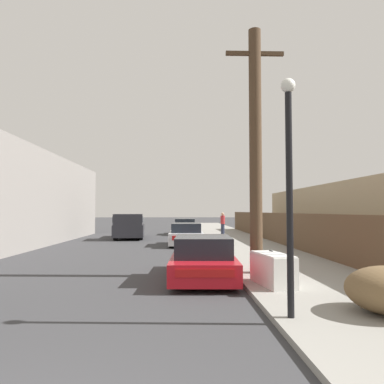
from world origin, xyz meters
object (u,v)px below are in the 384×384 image
at_px(parked_sports_car_red, 203,259).
at_px(street_lamp, 289,175).
at_px(pedestrian, 223,223).
at_px(car_parked_far, 185,227).
at_px(discarded_fridge, 273,269).
at_px(utility_pole, 255,147).
at_px(car_parked_mid, 186,235).
at_px(pickup_truck, 129,226).

height_order(parked_sports_car_red, street_lamp, street_lamp).
bearing_deg(pedestrian, car_parked_far, 141.90).
bearing_deg(pedestrian, street_lamp, -93.55).
bearing_deg(discarded_fridge, parked_sports_car_red, 127.24).
bearing_deg(discarded_fridge, street_lamp, -107.27).
bearing_deg(car_parked_far, discarded_fridge, -84.17).
xyz_separation_m(parked_sports_car_red, car_parked_far, (-0.25, 20.44, 0.05)).
distance_m(parked_sports_car_red, car_parked_far, 20.44).
height_order(parked_sports_car_red, utility_pole, utility_pole).
distance_m(utility_pole, street_lamp, 4.92).
relative_size(utility_pole, pedestrian, 4.34).
bearing_deg(car_parked_far, car_parked_mid, -89.50).
bearing_deg(utility_pole, pedestrian, 86.69).
height_order(parked_sports_car_red, car_parked_far, car_parked_far).
distance_m(car_parked_far, street_lamp, 24.99).
distance_m(discarded_fridge, car_parked_far, 22.10).
bearing_deg(car_parked_far, parked_sports_car_red, -88.44).
xyz_separation_m(utility_pole, street_lamp, (-0.37, -4.72, -1.32)).
height_order(pickup_truck, street_lamp, street_lamp).
xyz_separation_m(discarded_fridge, car_parked_far, (-1.91, 22.01, 0.11)).
xyz_separation_m(discarded_fridge, car_parked_mid, (-1.98, 12.04, 0.09)).
xyz_separation_m(car_parked_mid, car_parked_far, (0.06, 9.97, 0.02)).
relative_size(car_parked_mid, street_lamp, 0.99).
relative_size(discarded_fridge, utility_pole, 0.22).
relative_size(car_parked_far, pickup_truck, 0.81).
bearing_deg(car_parked_mid, street_lamp, -83.14).
bearing_deg(street_lamp, pedestrian, 86.45).
xyz_separation_m(car_parked_far, pedestrian, (2.92, -2.29, 0.39)).
bearing_deg(street_lamp, utility_pole, 85.53).
bearing_deg(street_lamp, discarded_fridge, 82.14).
bearing_deg(parked_sports_car_red, pickup_truck, 107.49).
distance_m(car_parked_mid, pedestrian, 8.25).
bearing_deg(parked_sports_car_red, car_parked_mid, 94.02).
bearing_deg(parked_sports_car_red, car_parked_far, 93.01).
relative_size(car_parked_mid, pickup_truck, 0.76).
relative_size(street_lamp, pedestrian, 2.46).
xyz_separation_m(car_parked_mid, street_lamp, (1.58, -14.89, 2.01)).
xyz_separation_m(discarded_fridge, street_lamp, (-0.39, -2.85, 2.10)).
height_order(discarded_fridge, car_parked_far, car_parked_far).
bearing_deg(discarded_fridge, car_parked_mid, 89.91).
relative_size(car_parked_far, utility_pole, 0.60).
height_order(street_lamp, pedestrian, street_lamp).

